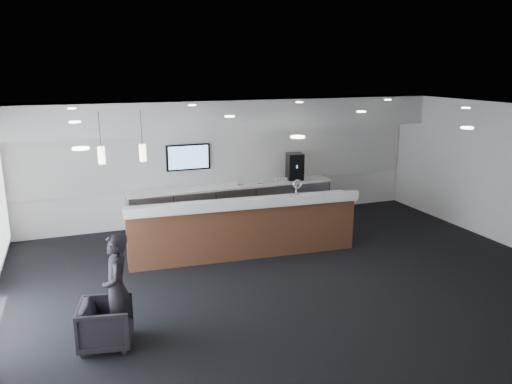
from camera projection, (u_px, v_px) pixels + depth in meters
name	position (u px, v px, depth m)	size (l,w,h in m)	color
ground	(295.00, 280.00, 8.98)	(10.00, 10.00, 0.00)	black
ceiling	(299.00, 112.00, 8.24)	(10.00, 8.00, 0.02)	black
back_wall	(227.00, 160.00, 12.24)	(10.00, 0.02, 3.00)	white
soffit_bulkhead	(233.00, 114.00, 11.55)	(10.00, 0.90, 0.70)	silver
alcove_panel	(228.00, 156.00, 12.19)	(9.80, 0.06, 1.40)	silver
back_credenza	(232.00, 204.00, 12.16)	(5.06, 0.66, 0.95)	#92959A
wall_tv	(188.00, 157.00, 11.78)	(1.05, 0.08, 0.62)	black
pendant_left	(147.00, 158.00, 8.33)	(0.12, 0.12, 0.30)	#FFEFC6
pendant_right	(104.00, 160.00, 8.09)	(0.12, 0.12, 0.30)	#FFEFC6
ceiling_can_lights	(299.00, 114.00, 8.25)	(7.00, 5.00, 0.02)	white
service_counter	(243.00, 227.00, 10.06)	(4.71, 1.11, 1.49)	#542E1C
coffee_machine	(295.00, 166.00, 12.57)	(0.45, 0.54, 0.67)	black
info_sign_left	(240.00, 180.00, 12.02)	(0.16, 0.02, 0.22)	silver
info_sign_right	(261.00, 179.00, 12.16)	(0.16, 0.02, 0.21)	silver
armchair	(106.00, 324.00, 6.80)	(0.69, 0.71, 0.64)	black
lounge_guest	(117.00, 289.00, 6.78)	(0.58, 0.38, 1.58)	black
cup_0	(291.00, 179.00, 12.49)	(0.09, 0.09, 0.08)	white
cup_1	(286.00, 179.00, 12.45)	(0.09, 0.09, 0.08)	white
cup_2	(281.00, 180.00, 12.40)	(0.09, 0.09, 0.08)	white
cup_3	(276.00, 180.00, 12.35)	(0.09, 0.09, 0.08)	white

